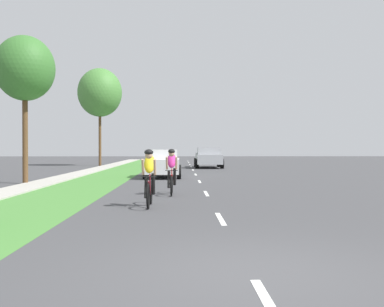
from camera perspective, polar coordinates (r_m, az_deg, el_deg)
name	(u,v)px	position (r m, az deg, el deg)	size (l,w,h in m)	color
ground_plane	(196,176)	(25.75, 0.55, -2.88)	(120.00, 120.00, 0.00)	#424244
grass_verge	(110,176)	(26.05, -10.45, -2.84)	(2.94, 70.00, 0.01)	#478438
sidewalk_concrete	(72,176)	(26.48, -15.17, -2.79)	(1.46, 70.00, 0.10)	#B2ADA3
lane_markings_center	(194,172)	(29.74, 0.27, -2.38)	(0.12, 52.20, 0.01)	white
cyclist_lead	(149,177)	(12.25, -5.48, -3.04)	(0.42, 1.72, 1.58)	black
cyclist_trailing	(172,171)	(15.32, -2.62, -2.28)	(0.42, 1.72, 1.58)	black
sedan_white	(163,163)	(24.47, -3.73, -1.26)	(1.98, 4.30, 1.52)	silver
pickup_silver	(208,158)	(36.12, 2.12, -0.53)	(2.22, 5.10, 1.64)	#A5A8AD
street_tree_near	(25,69)	(21.71, -20.63, 10.09)	(2.66, 2.66, 6.67)	brown
street_tree_far	(100,93)	(41.09, -11.72, 7.63)	(3.94, 3.94, 8.75)	brown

